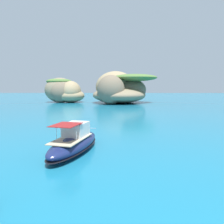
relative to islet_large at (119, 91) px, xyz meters
name	(u,v)px	position (x,y,z in m)	size (l,w,h in m)	color
islet_large	(119,91)	(0.00, 0.00, 0.00)	(23.16, 25.92, 10.95)	#9E8966
islet_small	(65,91)	(-19.22, 1.11, -0.31)	(15.15, 12.43, 8.68)	#84755B
motorboat_navy	(74,142)	(-4.75, -56.74, -3.40)	(4.23, 8.39, 2.52)	navy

